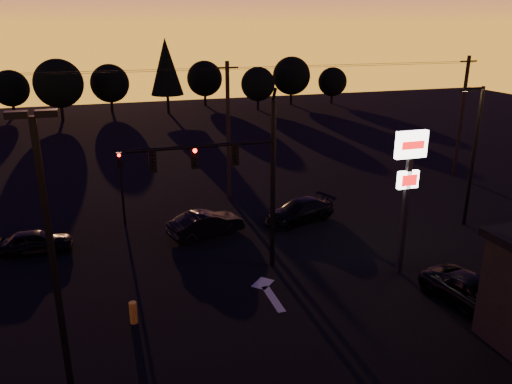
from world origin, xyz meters
TOP-DOWN VIEW (x-y plane):
  - ground at (0.00, 0.00)m, footprint 120.00×120.00m
  - lane_arrow at (0.50, 1.67)m, footprint 1.20×3.10m
  - traffic_signal_mast at (-0.10, 3.99)m, footprint 6.79×0.52m
  - secondary_signal at (-5.00, 11.49)m, footprint 0.30×0.31m
  - parking_lot_light at (-7.50, -3.00)m, footprint 1.25×0.30m
  - pylon_sign at (7.00, 1.50)m, footprint 1.50×0.28m
  - streetlight at (13.91, 5.50)m, footprint 1.55×0.35m
  - utility_pole_1 at (2.00, 14.00)m, footprint 1.40×0.26m
  - utility_pole_2 at (20.00, 14.00)m, footprint 1.40×0.26m
  - power_wires at (2.00, 14.00)m, footprint 36.00×1.22m
  - bollard at (-5.34, 0.99)m, footprint 0.30×0.30m
  - tree_1 at (-16.00, 53.00)m, footprint 4.54×4.54m
  - tree_2 at (-10.00, 48.00)m, footprint 5.77×5.78m
  - tree_3 at (-4.00, 52.00)m, footprint 4.95×4.95m
  - tree_4 at (3.00, 49.00)m, footprint 4.18×4.18m
  - tree_5 at (9.00, 54.00)m, footprint 4.95×4.95m
  - tree_6 at (15.00, 48.00)m, footprint 4.54×4.54m
  - tree_7 at (21.00, 51.00)m, footprint 5.36×5.36m
  - tree_8 at (27.00, 50.00)m, footprint 4.12×4.12m
  - car_left at (-9.58, 8.97)m, footprint 3.66×1.55m
  - car_mid at (-0.79, 8.48)m, footprint 4.44×2.56m
  - car_right at (4.99, 8.91)m, footprint 4.78×3.03m
  - suv_parked at (8.18, -2.13)m, footprint 2.82×4.85m

SIDE VIEW (x-z plane):
  - ground at x=0.00m, z-range 0.00..0.00m
  - lane_arrow at x=0.50m, z-range 0.00..0.01m
  - bollard at x=-5.34m, z-range 0.00..0.91m
  - car_left at x=-9.58m, z-range 0.00..1.23m
  - suv_parked at x=8.18m, z-range 0.00..1.27m
  - car_right at x=4.99m, z-range 0.00..1.29m
  - car_mid at x=-0.79m, z-range 0.00..1.38m
  - secondary_signal at x=-5.00m, z-range 0.69..5.04m
  - tree_8 at x=27.00m, z-range 0.53..5.71m
  - tree_1 at x=-16.00m, z-range 0.58..6.29m
  - tree_6 at x=15.00m, z-range 0.58..6.29m
  - tree_3 at x=-4.00m, z-range 0.63..6.86m
  - tree_5 at x=9.00m, z-range 0.63..6.86m
  - tree_7 at x=21.00m, z-range 0.69..7.43m
  - tree_2 at x=-10.00m, z-range 0.74..8.00m
  - streetlight at x=13.91m, z-range 0.42..8.42m
  - utility_pole_1 at x=2.00m, z-range 0.09..9.09m
  - utility_pole_2 at x=20.00m, z-range 0.09..9.09m
  - pylon_sign at x=7.00m, z-range 1.51..8.31m
  - traffic_signal_mast at x=-0.10m, z-range 0.65..9.23m
  - parking_lot_light at x=-7.50m, z-range 0.70..9.84m
  - tree_4 at x=3.00m, z-range 1.18..10.68m
  - power_wires at x=2.00m, z-range 8.53..8.60m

